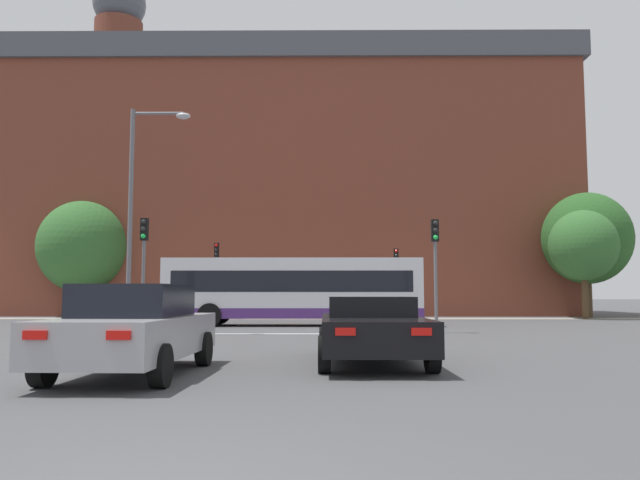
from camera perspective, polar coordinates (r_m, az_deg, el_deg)
stop_line_strip at (r=21.81m, az=-2.59°, el=-8.56°), size 7.75×0.30×0.01m
far_pavement at (r=35.86m, az=-1.40°, el=-7.19°), size 68.62×2.50×0.01m
brick_civic_building at (r=46.77m, az=-4.12°, el=4.87°), size 41.39×14.05×25.64m
car_saloon_left at (r=11.01m, az=-16.59°, el=-7.81°), size 2.03×4.68×1.51m
car_roadster_right at (r=12.41m, az=4.72°, el=-8.13°), size 2.08×4.93×1.30m
bus_crossing_lead at (r=27.55m, az=-2.47°, el=-4.59°), size 11.13×2.74×2.92m
traffic_light_near_right at (r=22.64m, az=10.51°, el=-1.45°), size 0.26×0.31×4.05m
traffic_light_far_left at (r=35.64m, az=-9.46°, el=-2.52°), size 0.26×0.31×4.28m
traffic_light_far_right at (r=35.60m, az=6.99°, el=-2.86°), size 0.26×0.31×3.97m
traffic_light_near_left at (r=23.00m, az=-15.82°, el=-1.35°), size 0.26×0.31×4.08m
street_lamp_junction at (r=22.63m, az=-16.12°, el=3.83°), size 2.11×0.36×7.87m
pedestrian_waiting at (r=35.65m, az=-8.29°, el=-5.40°), size 0.41×0.45×1.84m
pedestrian_walking_east at (r=35.49m, az=2.96°, el=-5.62°), size 0.44×0.43×1.69m
pedestrian_walking_west at (r=36.36m, az=3.24°, el=-5.64°), size 0.44×0.31×1.65m
tree_by_building at (r=38.29m, az=22.93°, el=-0.47°), size 3.80×3.80×6.15m
tree_kerbside at (r=42.04m, az=-20.89°, el=-0.57°), size 5.50×5.50×7.28m
tree_distant at (r=40.84m, az=23.21°, el=0.15°), size 5.25×5.25×7.52m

